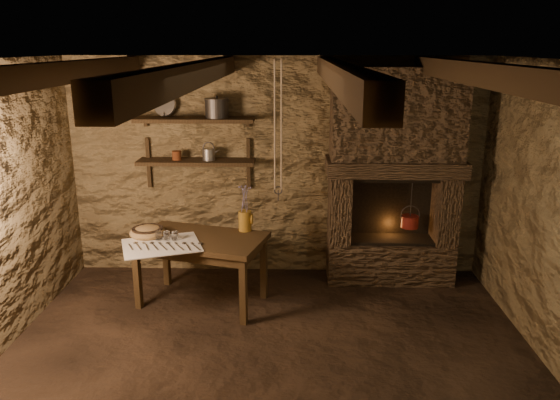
{
  "coord_description": "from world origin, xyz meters",
  "views": [
    {
      "loc": [
        0.2,
        -3.86,
        2.51
      ],
      "look_at": [
        0.07,
        0.9,
        1.15
      ],
      "focal_mm": 35.0,
      "sensor_mm": 36.0,
      "label": 1
    }
  ],
  "objects_px": {
    "red_pot": "(410,221)",
    "work_table": "(202,268)",
    "stoneware_jug": "(245,212)",
    "iron_stockpot": "(217,109)",
    "wooden_bowl": "(148,232)"
  },
  "relations": [
    {
      "from": "red_pot",
      "to": "work_table",
      "type": "bearing_deg",
      "value": -164.84
    },
    {
      "from": "stoneware_jug",
      "to": "red_pot",
      "type": "xyz_separation_m",
      "value": [
        1.73,
        0.38,
        -0.2
      ]
    },
    {
      "from": "work_table",
      "to": "red_pot",
      "type": "bearing_deg",
      "value": 30.84
    },
    {
      "from": "iron_stockpot",
      "to": "red_pot",
      "type": "relative_size",
      "value": 0.45
    },
    {
      "from": "stoneware_jug",
      "to": "iron_stockpot",
      "type": "height_order",
      "value": "iron_stockpot"
    },
    {
      "from": "work_table",
      "to": "iron_stockpot",
      "type": "distance_m",
      "value": 1.65
    },
    {
      "from": "iron_stockpot",
      "to": "wooden_bowl",
      "type": "bearing_deg",
      "value": -131.45
    },
    {
      "from": "stoneware_jug",
      "to": "wooden_bowl",
      "type": "relative_size",
      "value": 1.33
    },
    {
      "from": "work_table",
      "to": "iron_stockpot",
      "type": "xyz_separation_m",
      "value": [
        0.1,
        0.7,
        1.48
      ]
    },
    {
      "from": "stoneware_jug",
      "to": "iron_stockpot",
      "type": "xyz_separation_m",
      "value": [
        -0.32,
        0.5,
        0.96
      ]
    },
    {
      "from": "wooden_bowl",
      "to": "stoneware_jug",
      "type": "bearing_deg",
      "value": 12.19
    },
    {
      "from": "iron_stockpot",
      "to": "red_pot",
      "type": "xyz_separation_m",
      "value": [
        2.05,
        -0.12,
        -1.17
      ]
    },
    {
      "from": "wooden_bowl",
      "to": "red_pot",
      "type": "height_order",
      "value": "red_pot"
    },
    {
      "from": "work_table",
      "to": "red_pot",
      "type": "height_order",
      "value": "red_pot"
    },
    {
      "from": "stoneware_jug",
      "to": "iron_stockpot",
      "type": "bearing_deg",
      "value": 129.58
    }
  ]
}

